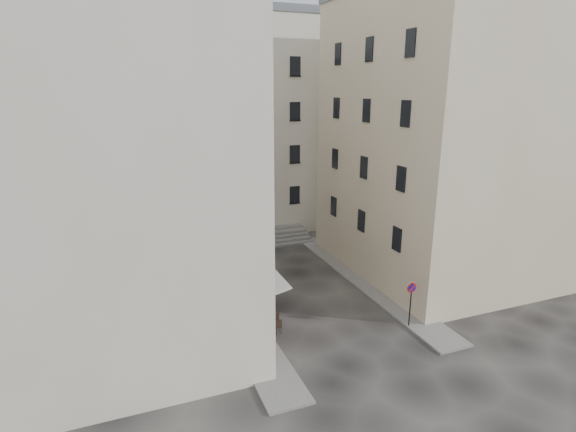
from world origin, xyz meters
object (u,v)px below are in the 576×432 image
bistro_table_a (270,327)px  bistro_table_b (268,320)px  pedestrian (251,285)px  no_parking_sign (411,296)px

bistro_table_a → bistro_table_b: bistro_table_b is taller
bistro_table_b → pedestrian: 3.64m
bistro_table_a → pedestrian: bearing=86.2°
bistro_table_b → pedestrian: (0.17, 3.60, 0.51)m
no_parking_sign → bistro_table_b: 7.66m
no_parking_sign → pedestrian: 9.36m
no_parking_sign → bistro_table_b: bearing=159.3°
pedestrian → bistro_table_b: bearing=53.2°
no_parking_sign → pedestrian: size_ratio=1.41×
pedestrian → no_parking_sign: bearing=103.1°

